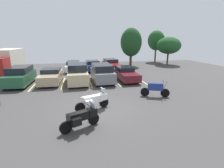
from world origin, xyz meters
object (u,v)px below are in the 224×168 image
Objects in this scene: motorcycle_touring at (94,100)px; car_far_white at (73,66)px; car_tan at (51,76)px; car_far_red at (111,64)px; box_truck at (6,62)px; car_far_navy at (93,66)px; car_maroon at (125,74)px; car_green at (20,76)px; motorcycle_third at (81,117)px; car_grey at (102,73)px; car_champagne at (77,74)px; motorcycle_second at (155,89)px.

motorcycle_touring is 13.84m from car_far_white.
car_tan is (-3.55, 7.46, 0.07)m from motorcycle_touring.
car_far_red is 0.80× the size of box_truck.
motorcycle_touring is 0.45× the size of car_far_navy.
motorcycle_touring is at bearing -119.48° from car_maroon.
car_far_red is at bearing 92.17° from car_maroon.
car_green is at bearing -139.15° from car_far_navy.
box_truck is at bearing 120.47° from motorcycle_third.
car_far_red is (10.25, 6.78, -0.16)m from car_green.
box_truck is (-12.99, -2.19, 0.91)m from car_far_red.
car_grey is 11.74m from box_truck.
car_champagne reaches higher than car_tan.
car_maroon is (10.50, 0.10, -0.21)m from car_green.
car_maroon is 1.01× the size of car_far_white.
motorcycle_third is 0.41× the size of car_maroon.
car_green reaches higher than car_tan.
box_truck reaches higher than motorcycle_touring.
motorcycle_third is at bearing -89.12° from car_champagne.
motorcycle_touring reaches higher than motorcycle_second.
motorcycle_touring is at bearing -95.04° from car_far_navy.
motorcycle_third is at bearing -104.47° from car_grey.
car_green is (-6.34, 7.26, 0.26)m from motorcycle_touring.
car_grey is 6.87m from car_far_navy.
car_champagne reaches higher than car_green.
motorcycle_third is at bearing -59.53° from box_truck.
motorcycle_touring is 8.46m from car_maroon.
motorcycle_second is at bearing 17.25° from motorcycle_touring.
car_champagne is (2.60, -0.57, 0.24)m from car_tan.
motorcycle_touring is 7.12m from car_grey.
car_champagne reaches higher than motorcycle_third.
motorcycle_touring is 9.64m from car_green.
car_far_white is at bearing -176.98° from car_far_red.
box_truck reaches higher than car_far_white.
car_green is 8.12m from car_far_white.
car_champagne is 0.91× the size of car_far_white.
car_maroon is 0.96× the size of car_far_red.
car_grey is 0.90× the size of car_maroon.
car_far_red is at bearing 41.45° from car_tan.
car_far_white is at bearing -179.32° from car_far_navy.
car_maroon is at bearing -65.37° from car_far_navy.
car_green is 12.29m from car_far_red.
car_maroon is 6.69m from car_far_red.
car_far_white is at bearing 96.13° from motorcycle_touring.
motorcycle_third is 0.31× the size of box_truck.
motorcycle_third is 0.45× the size of car_champagne.
car_tan reaches higher than motorcycle_touring.
motorcycle_touring is 5.10m from motorcycle_second.
car_far_white reaches higher than motorcycle_third.
car_far_white is 0.95× the size of car_far_red.
car_champagne is at bearing -85.56° from car_far_white.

